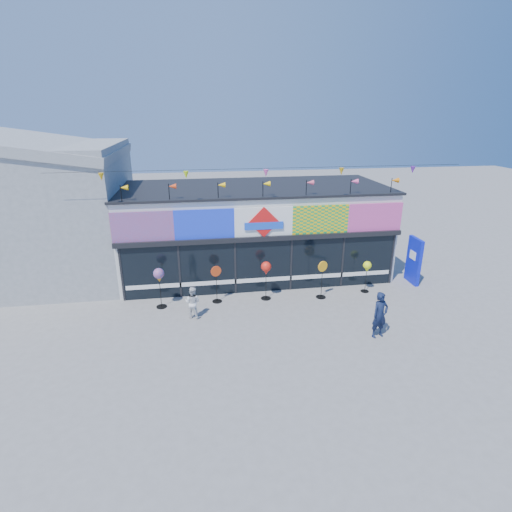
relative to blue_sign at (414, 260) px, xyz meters
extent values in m
plane|color=slate|center=(-6.82, -3.32, -1.05)|extent=(80.00, 80.00, 0.00)
cube|color=silver|center=(-6.82, 2.68, 0.95)|extent=(12.00, 5.00, 4.00)
cube|color=black|center=(-6.82, 0.12, 0.10)|extent=(11.60, 0.12, 2.30)
cube|color=black|center=(-6.82, 0.08, 1.35)|extent=(12.00, 0.30, 0.20)
cube|color=white|center=(-6.82, 0.09, -0.50)|extent=(11.40, 0.10, 0.18)
cube|color=black|center=(-6.82, 2.68, 3.00)|extent=(12.20, 5.20, 0.10)
cube|color=black|center=(-12.62, 0.11, 0.10)|extent=(0.08, 0.14, 2.30)
cube|color=black|center=(-10.32, 0.11, 0.10)|extent=(0.08, 0.14, 2.30)
cube|color=black|center=(-8.02, 0.11, 0.10)|extent=(0.08, 0.14, 2.30)
cube|color=black|center=(-5.62, 0.11, 0.10)|extent=(0.08, 0.14, 2.30)
cube|color=black|center=(-3.32, 0.11, 0.10)|extent=(0.08, 0.14, 2.30)
cube|color=black|center=(-1.02, 0.11, 0.10)|extent=(0.08, 0.14, 2.30)
cube|color=red|center=(-11.62, 0.10, 2.05)|extent=(2.40, 0.08, 1.20)
cube|color=#1C3BEE|center=(-9.22, 0.10, 2.05)|extent=(2.40, 0.08, 1.20)
cube|color=white|center=(-6.82, 0.10, 2.05)|extent=(2.40, 0.08, 1.20)
cube|color=yellow|center=(-4.42, 0.10, 2.05)|extent=(2.40, 0.08, 1.20)
cube|color=#D54795|center=(-2.02, 0.10, 2.05)|extent=(2.40, 0.08, 1.20)
cube|color=red|center=(-6.82, 0.04, 2.05)|extent=(1.27, 0.06, 1.27)
cube|color=blue|center=(-6.82, 0.02, 1.90)|extent=(1.60, 0.05, 0.30)
cube|color=purple|center=(-10.93, 0.16, -0.11)|extent=(0.78, 0.03, 0.78)
cube|color=blue|center=(-9.76, 0.16, 0.17)|extent=(0.92, 0.03, 0.92)
cube|color=#D0DC12|center=(-8.58, 0.16, 0.38)|extent=(0.78, 0.03, 0.78)
cube|color=#D05213|center=(-7.41, 0.16, -0.03)|extent=(0.92, 0.03, 0.92)
cube|color=#FFAC15|center=(-6.23, 0.16, 0.22)|extent=(0.78, 0.03, 0.78)
cube|color=blue|center=(-5.06, 0.16, 0.53)|extent=(0.92, 0.03, 0.92)
cube|color=orange|center=(-3.88, 0.16, -0.09)|extent=(0.78, 0.03, 0.78)
cube|color=#E14B82|center=(-2.71, 0.16, 0.20)|extent=(0.92, 0.03, 0.92)
cylinder|color=black|center=(-12.32, 0.33, 3.30)|extent=(0.03, 0.03, 0.70)
cone|color=yellow|center=(-12.18, 0.33, 3.55)|extent=(0.30, 0.22, 0.22)
cylinder|color=black|center=(-10.52, 0.33, 3.30)|extent=(0.03, 0.03, 0.70)
cone|color=red|center=(-10.38, 0.33, 3.55)|extent=(0.30, 0.22, 0.22)
cylinder|color=black|center=(-8.62, 0.33, 3.30)|extent=(0.03, 0.03, 0.70)
cone|color=yellow|center=(-8.48, 0.33, 3.55)|extent=(0.30, 0.22, 0.22)
cylinder|color=black|center=(-6.82, 0.33, 3.30)|extent=(0.03, 0.03, 0.70)
cone|color=yellow|center=(-6.68, 0.33, 3.55)|extent=(0.30, 0.22, 0.22)
cylinder|color=black|center=(-5.02, 0.33, 3.30)|extent=(0.03, 0.03, 0.70)
cone|color=#D24663|center=(-4.88, 0.33, 3.55)|extent=(0.30, 0.22, 0.22)
cylinder|color=black|center=(-3.12, 0.33, 3.30)|extent=(0.03, 0.03, 0.70)
cone|color=#E94D8F|center=(-2.98, 0.33, 3.55)|extent=(0.30, 0.22, 0.22)
cylinder|color=black|center=(-1.32, 0.33, 3.30)|extent=(0.03, 0.03, 0.70)
cone|color=orange|center=(-1.18, 0.33, 3.55)|extent=(0.30, 0.22, 0.22)
cylinder|color=black|center=(-6.82, -0.32, 4.25)|extent=(16.00, 0.01, 0.01)
cone|color=gold|center=(-12.82, -0.32, 4.07)|extent=(0.20, 0.20, 0.28)
cone|color=#D4FF15|center=(-9.82, -0.32, 4.07)|extent=(0.20, 0.20, 0.28)
cone|color=#F451AA|center=(-6.82, -0.32, 4.07)|extent=(0.20, 0.20, 0.28)
cone|color=gold|center=(-3.82, -0.32, 4.07)|extent=(0.20, 0.20, 0.28)
cone|color=purple|center=(-0.82, -0.32, 4.07)|extent=(0.20, 0.20, 0.28)
cube|color=#9DA0A3|center=(-16.82, 3.68, 1.95)|extent=(8.00, 7.00, 6.00)
cube|color=#9DA0A3|center=(-16.82, 3.68, 5.05)|extent=(8.18, 7.20, 1.54)
cube|color=#0D1AC7|center=(0.00, 0.00, -0.01)|extent=(0.17, 1.05, 2.10)
cube|color=white|center=(-0.08, 0.00, 0.26)|extent=(0.05, 0.47, 0.37)
cylinder|color=black|center=(-11.07, -0.76, -1.04)|extent=(0.42, 0.42, 0.03)
cylinder|color=black|center=(-11.07, -0.76, -0.34)|extent=(0.03, 0.03, 1.36)
sphere|color=orange|center=(-11.07, -0.76, 0.39)|extent=(0.42, 0.42, 0.42)
cone|color=orange|center=(-11.07, -0.76, 0.13)|extent=(0.21, 0.21, 0.19)
cylinder|color=black|center=(-8.86, -0.62, -1.04)|extent=(0.40, 0.40, 0.03)
cylinder|color=black|center=(-8.86, -0.62, -0.38)|extent=(0.02, 0.02, 1.29)
cylinder|color=red|center=(-8.86, -0.62, 0.29)|extent=(0.43, 0.19, 0.44)
cylinder|color=black|center=(-6.84, -0.66, -1.04)|extent=(0.41, 0.41, 0.03)
cylinder|color=black|center=(-6.84, -0.66, -0.35)|extent=(0.02, 0.02, 1.35)
sphere|color=red|center=(-6.84, -0.66, 0.38)|extent=(0.41, 0.41, 0.41)
cone|color=red|center=(-6.84, -0.66, 0.12)|extent=(0.21, 0.21, 0.19)
cylinder|color=black|center=(-4.54, -0.89, -1.04)|extent=(0.41, 0.41, 0.03)
cylinder|color=black|center=(-4.54, -0.89, -0.35)|extent=(0.02, 0.02, 1.34)
cylinder|color=#F7A214|center=(-4.54, -0.89, 0.34)|extent=(0.44, 0.20, 0.45)
cylinder|color=black|center=(-2.49, -0.63, -1.04)|extent=(0.35, 0.35, 0.03)
cylinder|color=black|center=(-2.49, -0.63, -0.45)|extent=(0.02, 0.02, 1.15)
sphere|color=#EAF814|center=(-2.49, -0.63, 0.16)|extent=(0.35, 0.35, 0.35)
cone|color=#EAF814|center=(-2.49, -0.63, -0.06)|extent=(0.18, 0.18, 0.16)
imported|color=#111A37|center=(-3.53, -4.15, -0.23)|extent=(0.68, 0.53, 1.64)
imported|color=white|center=(-9.83, -1.78, -0.44)|extent=(0.69, 0.56, 1.23)
camera|label=1|loc=(-9.56, -15.40, 6.29)|focal=28.00mm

